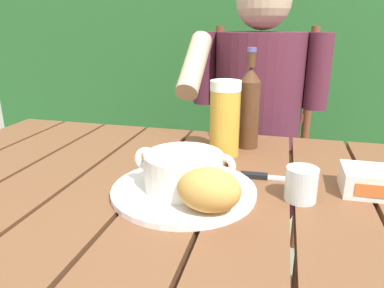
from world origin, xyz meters
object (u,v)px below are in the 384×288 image
soup_bowl (184,170)px  water_glass_small (301,184)px  beer_glass (225,118)px  butter_tub (375,182)px  table_knife (266,177)px  person_eating (255,119)px  serving_plate (184,190)px  beer_bottle (249,107)px  chair_near_diner (257,159)px  bread_roll (209,190)px

soup_bowl → water_glass_small: 0.23m
beer_glass → water_glass_small: (0.18, -0.22, -0.06)m
soup_bowl → butter_tub: bearing=14.2°
soup_bowl → table_knife: size_ratio=1.41×
person_eating → table_knife: (0.07, -0.56, 0.01)m
serving_plate → beer_bottle: bearing=73.8°
beer_glass → water_glass_small: 0.29m
beer_bottle → water_glass_small: beer_bottle is taller
chair_near_diner → water_glass_small: (0.13, -0.85, 0.27)m
chair_near_diner → butter_tub: (0.28, -0.78, 0.27)m
chair_near_diner → bread_roll: size_ratio=9.07×
serving_plate → butter_tub: bearing=14.2°
bread_roll → beer_glass: 0.32m
chair_near_diner → soup_bowl: size_ratio=5.16×
bread_roll → table_knife: size_ratio=0.80×
soup_bowl → beer_bottle: size_ratio=0.77×
beer_bottle → butter_tub: 0.37m
soup_bowl → butter_tub: (0.37, 0.09, -0.02)m
serving_plate → table_knife: size_ratio=1.98×
beer_glass → beer_bottle: (0.05, 0.08, 0.02)m
beer_bottle → butter_tub: beer_bottle is taller
soup_bowl → bread_roll: (0.07, -0.08, 0.00)m
water_glass_small → chair_near_diner: bearing=99.0°
person_eating → beer_bottle: bearing=-89.0°
chair_near_diner → beer_glass: bearing=-94.4°
beer_bottle → butter_tub: bearing=-39.6°
beer_bottle → table_knife: size_ratio=1.83×
beer_glass → butter_tub: beer_glass is taller
water_glass_small → butter_tub: water_glass_small is taller
person_eating → soup_bowl: 0.68m
chair_near_diner → bread_roll: chair_near_diner is taller
chair_near_diner → butter_tub: 0.87m
chair_near_diner → soup_bowl: chair_near_diner is taller
chair_near_diner → table_knife: bearing=-85.0°
soup_bowl → beer_bottle: (0.09, 0.32, 0.06)m
chair_near_diner → soup_bowl: (-0.09, -0.87, 0.29)m
beer_glass → table_knife: (0.12, -0.13, -0.09)m
bread_roll → soup_bowl: bearing=130.6°
beer_glass → water_glass_small: bearing=-49.7°
chair_near_diner → serving_plate: 0.91m
serving_plate → soup_bowl: bearing=90.0°
water_glass_small → butter_tub: (0.14, 0.07, -0.01)m
person_eating → bread_roll: 0.76m
person_eating → beer_bottle: person_eating is taller
person_eating → serving_plate: (-0.09, -0.68, 0.02)m
beer_glass → butter_tub: bearing=-24.7°
serving_plate → soup_bowl: size_ratio=1.41×
serving_plate → bread_roll: 0.11m
beer_glass → beer_bottle: bearing=55.6°
serving_plate → water_glass_small: bearing=6.6°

